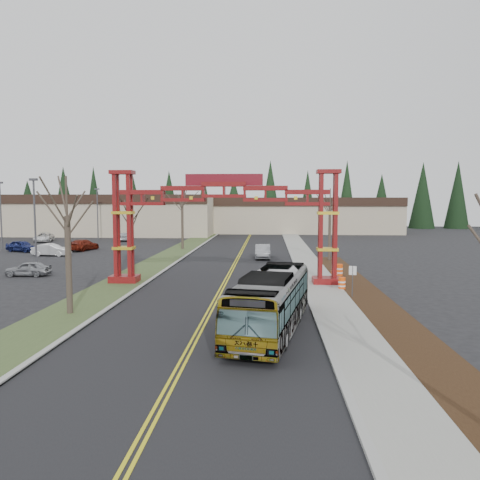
# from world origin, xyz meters

# --- Properties ---
(ground) EXTENTS (200.00, 200.00, 0.00)m
(ground) POSITION_xyz_m (0.00, 0.00, 0.00)
(ground) COLOR black
(ground) RESTS_ON ground
(road) EXTENTS (12.00, 110.00, 0.02)m
(road) POSITION_xyz_m (0.00, 25.00, 0.01)
(road) COLOR black
(road) RESTS_ON ground
(lane_line_left) EXTENTS (0.12, 100.00, 0.01)m
(lane_line_left) POSITION_xyz_m (-0.12, 25.00, 0.03)
(lane_line_left) COLOR yellow
(lane_line_left) RESTS_ON road
(lane_line_right) EXTENTS (0.12, 100.00, 0.01)m
(lane_line_right) POSITION_xyz_m (0.12, 25.00, 0.03)
(lane_line_right) COLOR yellow
(lane_line_right) RESTS_ON road
(curb_right) EXTENTS (0.30, 110.00, 0.15)m
(curb_right) POSITION_xyz_m (6.15, 25.00, 0.07)
(curb_right) COLOR #A0A09B
(curb_right) RESTS_ON ground
(sidewalk_right) EXTENTS (2.60, 110.00, 0.14)m
(sidewalk_right) POSITION_xyz_m (7.60, 25.00, 0.08)
(sidewalk_right) COLOR gray
(sidewalk_right) RESTS_ON ground
(landscape_strip) EXTENTS (2.60, 50.00, 0.12)m
(landscape_strip) POSITION_xyz_m (10.20, 10.00, 0.06)
(landscape_strip) COLOR black
(landscape_strip) RESTS_ON ground
(grass_median) EXTENTS (4.00, 110.00, 0.08)m
(grass_median) POSITION_xyz_m (-8.00, 25.00, 0.04)
(grass_median) COLOR #3B4E27
(grass_median) RESTS_ON ground
(curb_left) EXTENTS (0.30, 110.00, 0.15)m
(curb_left) POSITION_xyz_m (-6.15, 25.00, 0.07)
(curb_left) COLOR #A0A09B
(curb_left) RESTS_ON ground
(gateway_arch) EXTENTS (18.20, 1.60, 8.90)m
(gateway_arch) POSITION_xyz_m (0.00, 18.00, 5.98)
(gateway_arch) COLOR #610C10
(gateway_arch) RESTS_ON ground
(retail_building_west) EXTENTS (46.00, 22.30, 7.50)m
(retail_building_west) POSITION_xyz_m (-30.00, 71.96, 3.76)
(retail_building_west) COLOR #BEAF91
(retail_building_west) RESTS_ON ground
(retail_building_east) EXTENTS (38.00, 20.30, 7.00)m
(retail_building_east) POSITION_xyz_m (10.00, 79.95, 3.51)
(retail_building_east) COLOR #BEAF91
(retail_building_east) RESTS_ON ground
(conifer_treeline) EXTENTS (116.10, 5.60, 13.00)m
(conifer_treeline) POSITION_xyz_m (0.25, 92.00, 6.49)
(conifer_treeline) COLOR black
(conifer_treeline) RESTS_ON ground
(transit_bus) EXTENTS (4.53, 11.12, 3.02)m
(transit_bus) POSITION_xyz_m (3.61, 4.96, 1.51)
(transit_bus) COLOR #B2B3BA
(transit_bus) RESTS_ON ground
(silver_sedan) EXTENTS (1.75, 4.76, 1.56)m
(silver_sedan) POSITION_xyz_m (2.80, 34.20, 0.78)
(silver_sedan) COLOR #A5A8AD
(silver_sedan) RESTS_ON ground
(parked_car_near_a) EXTENTS (3.84, 1.66, 1.29)m
(parked_car_near_a) POSITION_xyz_m (-17.37, 20.73, 0.65)
(parked_car_near_a) COLOR gray
(parked_car_near_a) RESTS_ON ground
(parked_car_near_b) EXTENTS (4.44, 1.68, 1.45)m
(parked_car_near_b) POSITION_xyz_m (-22.07, 34.97, 0.72)
(parked_car_near_b) COLOR white
(parked_car_near_b) RESTS_ON ground
(parked_car_mid_a) EXTENTS (3.00, 5.30, 1.45)m
(parked_car_mid_a) POSITION_xyz_m (-20.65, 41.01, 0.72)
(parked_car_mid_a) COLOR maroon
(parked_car_mid_a) RESTS_ON ground
(parked_car_mid_b) EXTENTS (4.66, 3.08, 1.48)m
(parked_car_mid_b) POSITION_xyz_m (-27.85, 39.04, 0.74)
(parked_car_mid_b) COLOR navy
(parked_car_mid_b) RESTS_ON ground
(parked_car_far_a) EXTENTS (2.98, 4.26, 1.33)m
(parked_car_far_a) POSITION_xyz_m (-19.80, 54.90, 0.67)
(parked_car_far_a) COLOR #989B9F
(parked_car_far_a) RESTS_ON ground
(parked_car_far_b) EXTENTS (3.59, 5.58, 1.43)m
(parked_car_far_b) POSITION_xyz_m (-31.87, 52.95, 0.72)
(parked_car_far_b) COLOR white
(parked_car_far_b) RESTS_ON ground
(bare_tree_median_near) EXTENTS (3.46, 3.46, 7.96)m
(bare_tree_median_near) POSITION_xyz_m (-8.00, 7.72, 5.64)
(bare_tree_median_near) COLOR #382D26
(bare_tree_median_near) RESTS_ON ground
(bare_tree_median_mid) EXTENTS (3.08, 3.08, 7.05)m
(bare_tree_median_mid) POSITION_xyz_m (-8.00, 20.04, 4.99)
(bare_tree_median_mid) COLOR #382D26
(bare_tree_median_mid) RESTS_ON ground
(bare_tree_median_far) EXTENTS (3.30, 3.30, 8.28)m
(bare_tree_median_far) POSITION_xyz_m (-8.00, 43.21, 6.06)
(bare_tree_median_far) COLOR #382D26
(bare_tree_median_far) RESTS_ON ground
(bare_tree_right_far) EXTENTS (2.93, 2.93, 7.80)m
(bare_tree_right_far) POSITION_xyz_m (10.00, 32.30, 5.82)
(bare_tree_right_far) COLOR #382D26
(bare_tree_right_far) RESTS_ON ground
(light_pole_near) EXTENTS (0.76, 0.38, 8.77)m
(light_pole_near) POSITION_xyz_m (-20.35, 28.02, 5.07)
(light_pole_near) COLOR #3F3F44
(light_pole_near) RESTS_ON ground
(light_pole_mid) EXTENTS (0.78, 0.39, 8.96)m
(light_pole_mid) POSITION_xyz_m (-31.92, 41.52, 5.18)
(light_pole_mid) COLOR #3F3F44
(light_pole_mid) RESTS_ON ground
(light_pole_far) EXTENTS (0.73, 0.37, 8.43)m
(light_pole_far) POSITION_xyz_m (-24.26, 55.99, 4.88)
(light_pole_far) COLOR #3F3F44
(light_pole_far) RESTS_ON ground
(street_sign) EXTENTS (0.49, 0.19, 2.19)m
(street_sign) POSITION_xyz_m (9.10, 13.13, 1.58)
(street_sign) COLOR #3F3F44
(street_sign) RESTS_ON ground
(barrel_south) EXTENTS (0.52, 0.52, 0.97)m
(barrel_south) POSITION_xyz_m (8.83, 15.90, 0.48)
(barrel_south) COLOR #FE510E
(barrel_south) RESTS_ON ground
(barrel_mid) EXTENTS (0.51, 0.51, 0.94)m
(barrel_mid) POSITION_xyz_m (8.74, 19.39, 0.47)
(barrel_mid) COLOR #FE510E
(barrel_mid) RESTS_ON ground
(barrel_north) EXTENTS (0.60, 0.60, 1.12)m
(barrel_north) POSITION_xyz_m (9.52, 21.83, 0.56)
(barrel_north) COLOR #FE510E
(barrel_north) RESTS_ON ground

